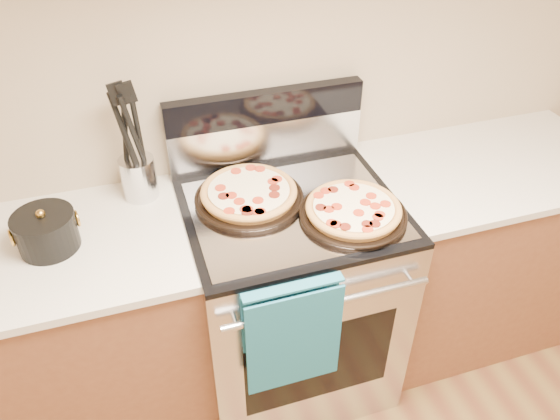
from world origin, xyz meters
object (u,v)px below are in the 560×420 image
object	(u,v)px
range_body	(290,298)
pepperoni_pizza_back	(249,194)
utensil_crock	(139,178)
pepperoni_pizza_front	(353,211)
saucepan	(47,233)

from	to	relation	value
range_body	pepperoni_pizza_back	world-z (taller)	pepperoni_pizza_back
pepperoni_pizza_back	utensil_crock	bearing A→B (deg)	154.84
pepperoni_pizza_front	utensil_crock	world-z (taller)	utensil_crock
range_body	utensil_crock	bearing A→B (deg)	154.23
saucepan	range_body	bearing A→B (deg)	-2.88
range_body	pepperoni_pizza_back	xyz separation A→B (m)	(-0.14, 0.07, 0.50)
utensil_crock	saucepan	bearing A→B (deg)	-147.70
pepperoni_pizza_front	pepperoni_pizza_back	bearing A→B (deg)	147.61
pepperoni_pizza_back	saucepan	xyz separation A→B (m)	(-0.68, -0.03, 0.02)
pepperoni_pizza_back	utensil_crock	xyz separation A→B (m)	(-0.36, 0.17, 0.04)
range_body	utensil_crock	xyz separation A→B (m)	(-0.50, 0.24, 0.54)
pepperoni_pizza_front	utensil_crock	bearing A→B (deg)	151.35
pepperoni_pizza_back	pepperoni_pizza_front	world-z (taller)	pepperoni_pizza_back
utensil_crock	saucepan	size ratio (longest dim) A/B	0.82
range_body	saucepan	distance (m)	0.96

